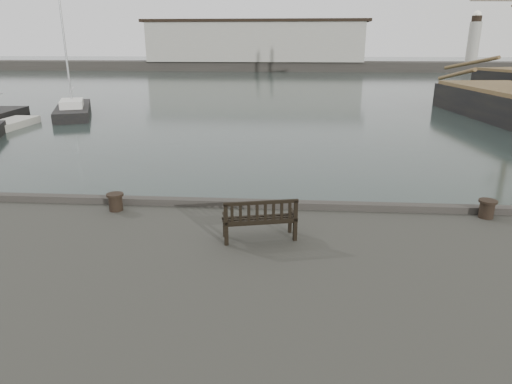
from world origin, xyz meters
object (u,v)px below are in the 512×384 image
Objects in this scene: yacht_d at (74,112)px; bench at (260,226)px; bollard_left at (116,202)px; bollard_right at (487,209)px.

bench is at bearing -80.14° from yacht_d.
yacht_d is at bearing 117.71° from bollard_left.
bench reaches higher than bollard_left.
yacht_d is at bearing 108.88° from bench.
bollard_right is 35.12m from yacht_d.
bench is 4.26m from bollard_left.
bollard_left is 29.75m from yacht_d.
bench is 0.14× the size of yacht_d.
yacht_d reaches higher than bench.
yacht_d is (-17.77, 27.87, -1.63)m from bench.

